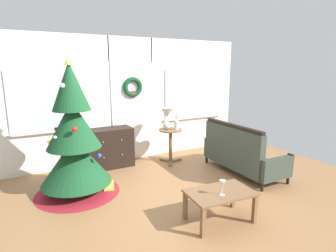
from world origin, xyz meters
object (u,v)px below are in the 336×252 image
(table_lamp, at_px, (167,116))
(coffee_table, at_px, (220,196))
(wine_glass, at_px, (222,184))
(christmas_tree, at_px, (74,144))
(side_table, at_px, (170,139))
(dresser_cabinet, at_px, (109,148))
(settee_sofa, at_px, (240,154))
(flower_vase, at_px, (176,124))
(gift_box, at_px, (108,186))

(table_lamp, xyz_separation_m, coffee_table, (-0.44, -2.28, -0.65))
(table_lamp, height_order, wine_glass, table_lamp)
(christmas_tree, xyz_separation_m, side_table, (1.97, 0.54, -0.29))
(side_table, distance_m, coffee_table, 2.30)
(christmas_tree, height_order, wine_glass, christmas_tree)
(christmas_tree, relative_size, dresser_cabinet, 2.32)
(settee_sofa, height_order, flower_vase, flower_vase)
(christmas_tree, bearing_deg, settee_sofa, -11.67)
(wine_glass, height_order, gift_box, wine_glass)
(gift_box, bearing_deg, dresser_cabinet, 71.76)
(settee_sofa, bearing_deg, side_table, 127.00)
(settee_sofa, relative_size, wine_glass, 8.45)
(settee_sofa, height_order, gift_box, settee_sofa)
(coffee_table, bearing_deg, side_table, 77.39)
(side_table, bearing_deg, dresser_cabinet, 163.34)
(side_table, relative_size, table_lamp, 1.61)
(flower_vase, relative_size, wine_glass, 1.79)
(christmas_tree, xyz_separation_m, flower_vase, (2.07, 0.48, 0.03))
(side_table, bearing_deg, gift_box, -155.54)
(dresser_cabinet, bearing_deg, settee_sofa, -36.05)
(settee_sofa, xyz_separation_m, side_table, (-0.85, 1.12, 0.13))
(side_table, xyz_separation_m, table_lamp, (-0.06, 0.04, 0.49))
(settee_sofa, relative_size, table_lamp, 3.74)
(dresser_cabinet, distance_m, wine_glass, 2.76)
(wine_glass, bearing_deg, table_lamp, 78.45)
(flower_vase, xyz_separation_m, coffee_table, (-0.60, -2.18, -0.48))
(dresser_cabinet, distance_m, flower_vase, 1.42)
(coffee_table, xyz_separation_m, gift_box, (-1.03, 1.54, -0.26))
(dresser_cabinet, distance_m, table_lamp, 1.31)
(flower_vase, bearing_deg, side_table, 149.04)
(settee_sofa, height_order, table_lamp, table_lamp)
(table_lamp, bearing_deg, coffee_table, -100.95)
(coffee_table, distance_m, wine_glass, 0.22)
(side_table, bearing_deg, coffee_table, -102.61)
(flower_vase, bearing_deg, coffee_table, -105.42)
(dresser_cabinet, bearing_deg, gift_box, -108.24)
(coffee_table, height_order, gift_box, coffee_table)
(dresser_cabinet, bearing_deg, wine_glass, -76.61)
(dresser_cabinet, distance_m, gift_box, 1.15)
(christmas_tree, bearing_deg, coffee_table, -49.20)
(settee_sofa, relative_size, flower_vase, 4.71)
(settee_sofa, height_order, wine_glass, settee_sofa)
(dresser_cabinet, height_order, gift_box, dresser_cabinet)
(coffee_table, bearing_deg, dresser_cabinet, 104.71)
(table_lamp, distance_m, coffee_table, 2.41)
(dresser_cabinet, height_order, wine_glass, dresser_cabinet)
(dresser_cabinet, height_order, flower_vase, flower_vase)
(settee_sofa, relative_size, side_table, 2.32)
(dresser_cabinet, xyz_separation_m, table_lamp, (1.12, -0.31, 0.60))
(wine_glass, xyz_separation_m, gift_box, (-0.98, 1.63, -0.46))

